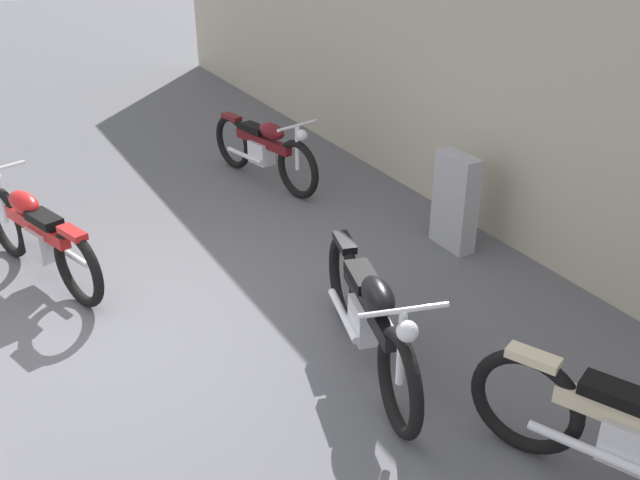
% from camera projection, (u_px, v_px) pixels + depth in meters
% --- Properties ---
extents(ground_plane, '(40.00, 40.00, 0.00)m').
position_uv_depth(ground_plane, '(116.00, 346.00, 5.89)').
color(ground_plane, '#56565B').
extents(building_wall, '(18.00, 0.30, 3.48)m').
position_uv_depth(building_wall, '(527.00, 75.00, 6.94)').
color(building_wall, '#B2A893').
rests_on(building_wall, ground_plane).
extents(stone_marker, '(0.51, 0.20, 1.01)m').
position_uv_depth(stone_marker, '(455.00, 202.00, 7.28)').
color(stone_marker, '#9E9EA3').
rests_on(stone_marker, ground_plane).
extents(motorcycle_black, '(2.15, 0.84, 0.99)m').
position_uv_depth(motorcycle_black, '(369.00, 317.00, 5.42)').
color(motorcycle_black, black).
rests_on(motorcycle_black, ground_plane).
extents(motorcycle_maroon, '(2.02, 0.69, 0.92)m').
position_uv_depth(motorcycle_maroon, '(264.00, 149.00, 8.88)').
color(motorcycle_maroon, black).
rests_on(motorcycle_maroon, ground_plane).
extents(motorcycle_red, '(2.05, 0.86, 0.95)m').
position_uv_depth(motorcycle_red, '(38.00, 235.00, 6.71)').
color(motorcycle_red, black).
rests_on(motorcycle_red, ground_plane).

